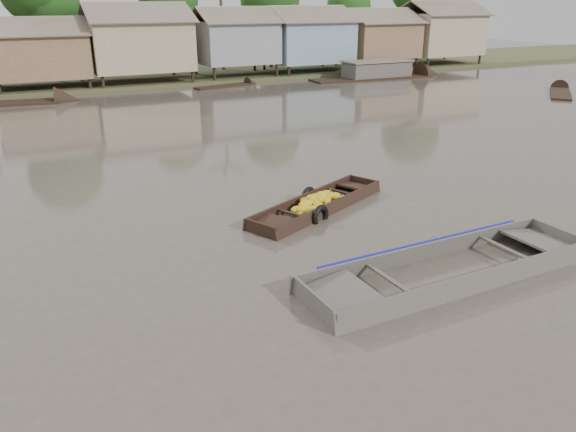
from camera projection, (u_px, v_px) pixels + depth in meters
name	position (u px, v px, depth m)	size (l,w,h in m)	color
ground	(318.00, 251.00, 13.30)	(120.00, 120.00, 0.00)	#4C443A
riverbank	(138.00, 36.00, 40.06)	(120.00, 12.47, 10.22)	#384723
banana_boat	(317.00, 206.00, 15.84)	(5.04, 3.17, 0.70)	black
viewer_boat	(450.00, 272.00, 12.15)	(7.01, 1.98, 0.56)	#433E38
distant_boats	(305.00, 82.00, 38.68)	(48.32, 16.13, 1.38)	black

